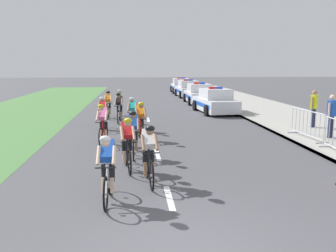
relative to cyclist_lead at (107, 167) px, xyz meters
name	(u,v)px	position (x,y,z in m)	size (l,w,h in m)	color
sidewalk_slab	(292,118)	(9.03, 11.51, -0.73)	(4.93, 60.00, 0.12)	#A3A099
kerb_edge	(248,119)	(6.65, 11.51, -0.72)	(0.16, 60.00, 0.13)	#9E9E99
lane_markings_centre	(158,155)	(1.34, 4.20, -0.78)	(0.14, 17.60, 0.01)	white
cyclist_lead	(107,167)	(0.00, 0.00, 0.00)	(0.42, 1.72, 1.56)	black
cyclist_second	(149,153)	(0.93, 1.19, 0.00)	(0.44, 1.72, 1.56)	black
cyclist_third	(127,143)	(0.38, 2.47, 0.00)	(0.46, 1.72, 1.56)	black
cyclist_fourth	(133,133)	(0.55, 3.96, 0.00)	(0.42, 1.72, 1.56)	black
cyclist_fifth	(103,123)	(-0.56, 6.06, 0.00)	(0.45, 1.72, 1.56)	black
cyclist_sixth	(141,120)	(0.83, 6.73, 0.00)	(0.45, 1.72, 1.56)	black
cyclist_seventh	(133,113)	(0.52, 8.84, 0.00)	(0.44, 1.72, 1.56)	black
cyclist_eighth	(103,113)	(-0.82, 9.22, 0.00)	(0.42, 1.72, 1.56)	black
cyclist_ninth	(119,107)	(-0.16, 11.28, 0.00)	(0.44, 1.72, 1.56)	black
cyclist_tenth	(120,102)	(-0.23, 13.89, 0.00)	(0.43, 1.72, 1.56)	black
cyclist_eleventh	(108,104)	(-0.82, 12.93, 0.00)	(0.45, 1.72, 1.56)	black
police_car_nearest	(215,102)	(5.52, 14.69, -0.11)	(2.28, 4.53, 1.59)	silver
police_car_second	(199,94)	(5.52, 20.32, -0.11)	(2.02, 4.41, 1.59)	white
police_car_third	(188,89)	(5.52, 26.11, -0.11)	(2.11, 4.45, 1.59)	silver
police_car_furthest	(181,86)	(5.52, 31.23, -0.11)	(2.07, 4.44, 1.59)	silver
crowd_barrier_rear	(307,124)	(7.25, 5.99, -0.14)	(0.67, 2.32, 1.07)	#B7BABF
spectator_closest	(314,106)	(8.67, 8.37, 0.30)	(0.43, 0.42, 1.68)	#23284C
spectator_middle	(332,113)	(8.18, 5.93, 0.30)	(0.46, 0.39, 1.68)	#23284C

